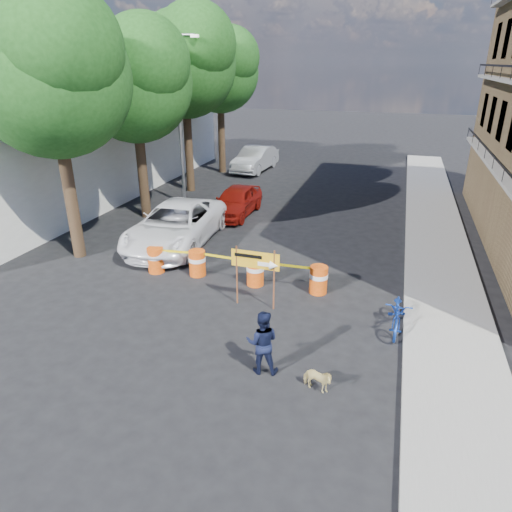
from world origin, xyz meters
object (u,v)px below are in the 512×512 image
Objects in this scene: dog at (317,380)px; sedan_red at (236,201)px; pedestrian at (262,342)px; barrel_far_right at (319,279)px; barrel_mid_left at (197,262)px; bicycle at (400,298)px; barrel_mid_right at (255,272)px; detour_sign at (261,265)px; barrel_far_left at (156,259)px; suv_white at (176,225)px; sedan_silver at (255,159)px.

dog is 12.94m from sedan_red.
barrel_far_right is at bearing -108.79° from pedestrian.
barrel_mid_left is 0.47× the size of bicycle.
barrel_mid_left is 0.56× the size of pedestrian.
barrel_mid_right is 0.48× the size of detour_sign.
bicycle is at bearing -9.68° from barrel_far_left.
barrel_far_left is 1.00× the size of barrel_mid_right.
suv_white is 1.44× the size of sedan_red.
pedestrian is 0.33× the size of sedan_silver.
barrel_mid_right is at bearing 162.95° from bicycle.
barrel_far_left is at bearing -51.10° from pedestrian.
barrel_mid_left is at bearing -81.01° from sedan_red.
barrel_far_left is 8.24m from bicycle.
bicycle reaches higher than barrel_mid_left.
barrel_far_right is at bearing 22.12° from dog.
barrel_far_right is at bearing -51.91° from sedan_red.
sedan_silver is (-2.97, 16.19, 0.32)m from barrel_mid_left.
barrel_far_right is at bearing 1.54° from barrel_mid_right.
suv_white is at bearing -102.57° from sedan_red.
barrel_mid_left is 0.19× the size of sedan_silver.
barrel_mid_left is 1.00× the size of barrel_mid_right.
suv_white is at bearing -62.03° from pedestrian.
sedan_silver reaches higher than dog.
barrel_far_left is at bearing -172.79° from barrel_mid_left.
barrel_far_right is at bearing 45.55° from detour_sign.
barrel_far_left is at bearing 163.89° from detour_sign.
detour_sign reaches higher than pedestrian.
detour_sign is 0.97× the size of bicycle.
barrel_mid_left reaches higher than dog.
barrel_mid_left is 3.24m from detour_sign.
barrel_far_left is at bearing 67.15° from dog.
barrel_mid_left is at bearing 167.48° from bicycle.
sedan_silver is at bearing 33.18° from dog.
barrel_mid_left is at bearing -74.64° from sedan_silver.
barrel_mid_right is at bearing -64.90° from sedan_red.
bicycle is at bearing -147.83° from pedestrian.
pedestrian is (0.90, -2.93, -0.58)m from detour_sign.
barrel_mid_left is at bearing 152.44° from detour_sign.
bicycle is at bearing -0.02° from detour_sign.
sedan_silver is at bearing 108.99° from detour_sign.
barrel_far_left is 3.60m from barrel_mid_right.
barrel_mid_right is (3.60, 0.07, 0.00)m from barrel_far_left.
sedan_red reaches higher than barrel_mid_left.
sedan_red is at bearing -73.14° from sedan_silver.
detour_sign is (2.73, -1.49, 0.91)m from barrel_mid_left.
sedan_red is (-3.71, 8.20, -0.68)m from detour_sign.
barrel_far_right reaches higher than dog.
barrel_mid_left is 1.00× the size of barrel_far_right.
bicycle is 0.33× the size of suv_white.
suv_white is (-4.11, 2.53, 0.35)m from barrel_mid_right.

